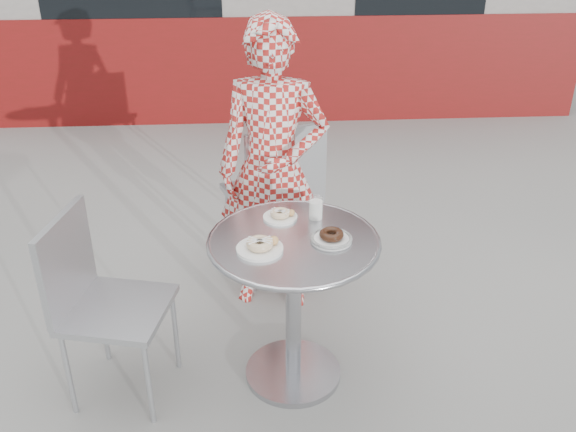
{
  "coord_description": "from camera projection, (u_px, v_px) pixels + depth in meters",
  "views": [
    {
      "loc": [
        -0.18,
        -2.36,
        2.17
      ],
      "look_at": [
        -0.03,
        0.1,
        0.83
      ],
      "focal_mm": 40.0,
      "sensor_mm": 36.0,
      "label": 1
    }
  ],
  "objects": [
    {
      "name": "chair_far",
      "position": [
        272.0,
        225.0,
        3.82
      ],
      "size": [
        0.61,
        0.61,
        0.98
      ],
      "rotation": [
        0.0,
        0.0,
        3.51
      ],
      "color": "#B0B3B8",
      "rests_on": "ground"
    },
    {
      "name": "seated_person",
      "position": [
        273.0,
        170.0,
        3.33
      ],
      "size": [
        0.64,
        0.48,
        1.58
      ],
      "primitive_type": "imported",
      "rotation": [
        0.0,
        0.0,
        -0.18
      ],
      "color": "#A41D19",
      "rests_on": "ground"
    },
    {
      "name": "plate_near",
      "position": [
        261.0,
        246.0,
        2.67
      ],
      "size": [
        0.2,
        0.2,
        0.05
      ],
      "rotation": [
        0.0,
        0.0,
        -0.01
      ],
      "color": "white",
      "rests_on": "bistro_table"
    },
    {
      "name": "bistro_table",
      "position": [
        294.0,
        276.0,
        2.85
      ],
      "size": [
        0.76,
        0.76,
        0.77
      ],
      "rotation": [
        0.0,
        0.0,
        0.11
      ],
      "color": "silver",
      "rests_on": "ground"
    },
    {
      "name": "ground",
      "position": [
        295.0,
        377.0,
        3.11
      ],
      "size": [
        60.0,
        60.0,
        0.0
      ],
      "primitive_type": "plane",
      "color": "gray",
      "rests_on": "ground"
    },
    {
      "name": "chair_left",
      "position": [
        120.0,
        341.0,
        2.91
      ],
      "size": [
        0.52,
        0.51,
        0.9
      ],
      "rotation": [
        0.0,
        0.0,
        1.35
      ],
      "color": "#B0B3B8",
      "rests_on": "ground"
    },
    {
      "name": "milk_cup",
      "position": [
        316.0,
        209.0,
        2.91
      ],
      "size": [
        0.07,
        0.07,
        0.1
      ],
      "rotation": [
        0.0,
        0.0,
        -0.05
      ],
      "color": "white",
      "rests_on": "bistro_table"
    },
    {
      "name": "plate_checker",
      "position": [
        331.0,
        237.0,
        2.75
      ],
      "size": [
        0.18,
        0.18,
        0.05
      ],
      "rotation": [
        0.0,
        0.0,
        -0.14
      ],
      "color": "white",
      "rests_on": "bistro_table"
    },
    {
      "name": "plate_far",
      "position": [
        281.0,
        215.0,
        2.92
      ],
      "size": [
        0.16,
        0.16,
        0.04
      ],
      "rotation": [
        0.0,
        0.0,
        -0.34
      ],
      "color": "white",
      "rests_on": "bistro_table"
    }
  ]
}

